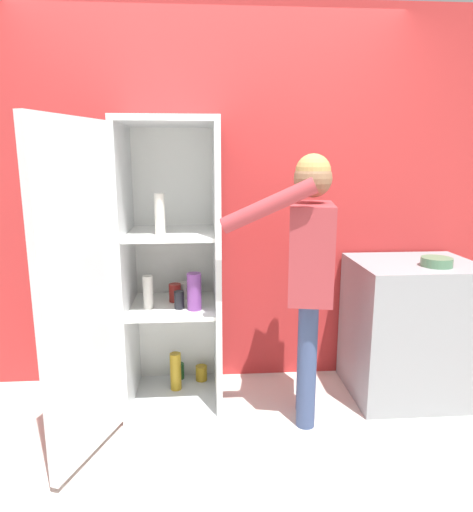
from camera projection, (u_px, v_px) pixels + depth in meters
ground_plane at (220, 457)px, 2.43m from camera, size 12.00×12.00×0.00m
wall_back at (213, 201)px, 3.12m from camera, size 7.00×0.06×2.55m
refrigerator at (156, 273)px, 2.76m from camera, size 0.85×1.16×1.79m
person at (309, 258)px, 2.60m from camera, size 0.69×0.56×1.59m
counter at (410, 329)px, 3.02m from camera, size 0.77×0.64×0.91m
bowl at (437, 262)px, 2.81m from camera, size 0.19×0.19×0.06m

